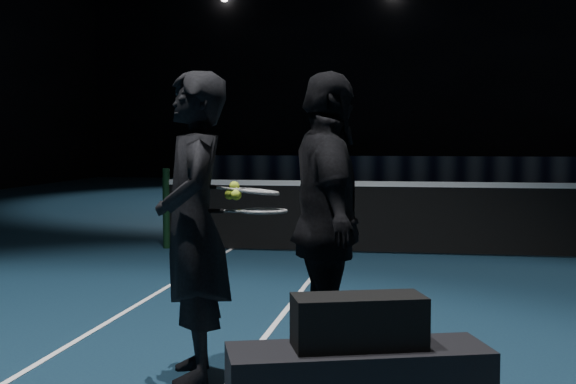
# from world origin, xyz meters

# --- Properties ---
(wall_back) EXTENTS (30.00, 0.00, 30.00)m
(wall_back) POSITION_xyz_m (0.00, 18.00, 5.00)
(wall_back) COLOR black
(wall_back) RESTS_ON ground
(net_post_left) EXTENTS (0.10, 0.10, 1.10)m
(net_post_left) POSITION_xyz_m (-6.40, 0.00, 0.55)
(net_post_left) COLOR black
(net_post_left) RESTS_ON floor
(sponsor_backdrop) EXTENTS (22.00, 0.15, 0.90)m
(sponsor_backdrop) POSITION_xyz_m (0.00, 15.50, 0.45)
(sponsor_backdrop) COLOR black
(sponsor_backdrop) RESTS_ON floor
(racket_bag) EXTENTS (0.76, 0.50, 0.28)m
(racket_bag) POSITION_xyz_m (-3.26, -6.33, 0.56)
(racket_bag) COLOR black
(racket_bag) RESTS_ON player_bench
(bag_signature) EXTENTS (0.31, 0.10, 0.09)m
(bag_signature) POSITION_xyz_m (-3.26, -6.49, 0.56)
(bag_signature) COLOR white
(bag_signature) RESTS_ON racket_bag
(player_a) EXTENTS (0.67, 0.82, 1.95)m
(player_a) POSITION_xyz_m (-4.36, -5.69, 0.97)
(player_a) COLOR black
(player_a) RESTS_ON floor
(player_b) EXTENTS (0.77, 1.23, 1.95)m
(player_b) POSITION_xyz_m (-3.52, -5.56, 0.97)
(player_b) COLOR black
(player_b) RESTS_ON floor
(racket_lower) EXTENTS (0.71, 0.32, 0.03)m
(racket_lower) POSITION_xyz_m (-3.91, -5.62, 1.07)
(racket_lower) COLOR black
(racket_lower) RESTS_ON player_a
(racket_upper) EXTENTS (0.71, 0.37, 0.10)m
(racket_upper) POSITION_xyz_m (-3.97, -5.59, 1.19)
(racket_upper) COLOR black
(racket_upper) RESTS_ON player_b
(tennis_balls) EXTENTS (0.12, 0.10, 0.12)m
(tennis_balls) POSITION_xyz_m (-4.10, -5.65, 1.19)
(tennis_balls) COLOR #9ECE2B
(tennis_balls) RESTS_ON racket_upper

